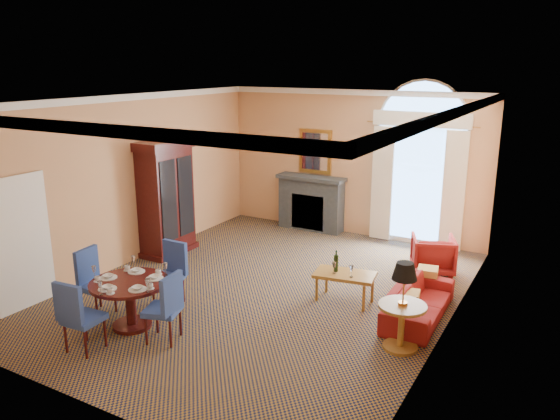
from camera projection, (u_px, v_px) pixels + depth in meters
The scene contains 12 objects.
ground at pixel (266, 290), 9.31m from camera, with size 7.50×7.50×0.00m, color #131A3B.
room_envelope at pixel (284, 139), 9.22m from camera, with size 6.04×7.52×3.45m.
armoire at pixel (166, 200), 10.88m from camera, with size 0.66×1.17×2.29m.
dining_table at pixel (130, 292), 7.89m from camera, with size 1.14×1.14×0.92m.
dining_chair_north at pixel (172, 269), 8.67m from camera, with size 0.57×0.57×1.02m.
dining_chair_south at pixel (77, 313), 7.16m from camera, with size 0.49×0.50×1.02m.
dining_chair_east at pixel (167, 303), 7.44m from camera, with size 0.57×0.57×1.02m.
dining_chair_west at pixel (92, 277), 8.35m from camera, with size 0.50×0.49×1.02m.
sofa at pixel (419, 301), 8.25m from camera, with size 1.80×0.70×0.53m, color maroon.
armchair at pixel (433, 255), 10.01m from camera, with size 0.74×0.77×0.70m, color maroon.
coffee_table at pixel (344, 275), 8.76m from camera, with size 1.03×0.68×0.84m.
side_table at pixel (403, 297), 7.22m from camera, with size 0.65×0.65×1.22m.
Camera 1 is at (4.46, -7.38, 3.76)m, focal length 35.00 mm.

